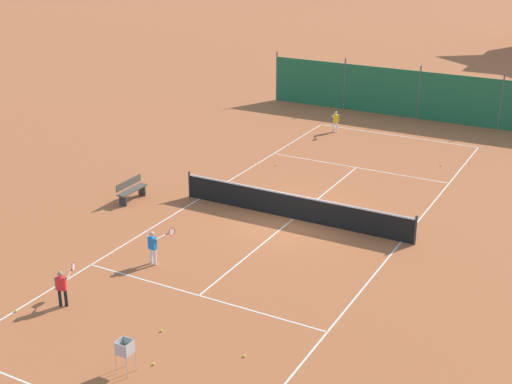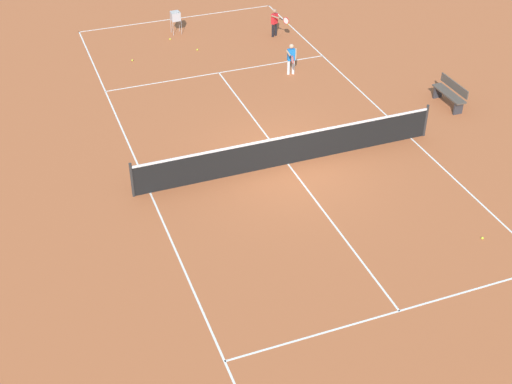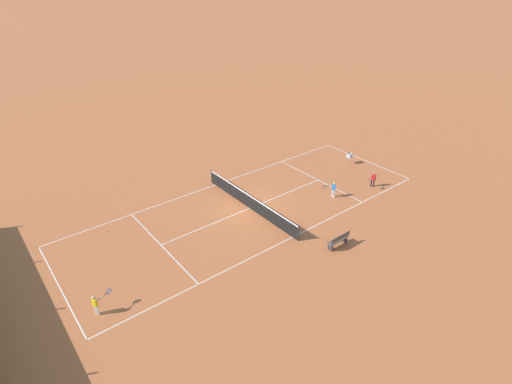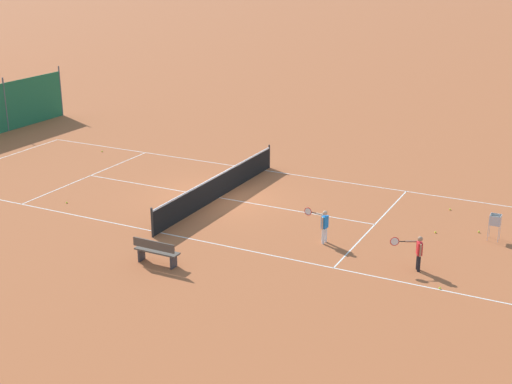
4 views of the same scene
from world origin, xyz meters
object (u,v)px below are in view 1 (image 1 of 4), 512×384
at_px(courtside_bench, 131,190).
at_px(player_near_baseline, 62,285).
at_px(tennis_ball_alley_left, 154,364).
at_px(tennis_ball_service_box, 276,165).
at_px(tennis_ball_mid_court, 244,356).
at_px(tennis_net, 294,206).
at_px(tennis_ball_far_corner, 16,311).
at_px(tennis_ball_near_corner, 441,166).
at_px(player_near_service, 154,245).
at_px(player_far_service, 335,120).
at_px(tennis_ball_by_net_right, 161,331).
at_px(ball_hopper, 125,349).

bearing_deg(courtside_bench, player_near_baseline, -66.08).
height_order(tennis_ball_alley_left, courtside_bench, courtside_bench).
bearing_deg(tennis_ball_service_box, courtside_bench, -116.25).
distance_m(tennis_ball_mid_court, courtside_bench, 11.49).
bearing_deg(tennis_net, tennis_ball_far_corner, -112.78).
xyz_separation_m(tennis_ball_mid_court, courtside_bench, (-9.04, 7.08, 0.42)).
bearing_deg(player_near_baseline, tennis_ball_near_corner, 69.58).
bearing_deg(tennis_ball_mid_court, player_near_service, 148.36).
height_order(player_near_baseline, tennis_ball_near_corner, player_near_baseline).
bearing_deg(player_far_service, tennis_ball_alley_left, -79.62).
height_order(player_near_service, tennis_ball_service_box, player_near_service).
bearing_deg(tennis_ball_far_corner, tennis_ball_by_net_right, 15.04).
bearing_deg(courtside_bench, player_near_service, -44.82).
height_order(player_near_service, player_near_baseline, player_near_service).
bearing_deg(tennis_net, courtside_bench, -167.64).
bearing_deg(tennis_ball_far_corner, tennis_ball_mid_court, 9.97).
bearing_deg(tennis_ball_by_net_right, tennis_ball_service_box, 104.21).
bearing_deg(tennis_net, player_near_baseline, -109.62).
height_order(tennis_net, tennis_ball_by_net_right, tennis_net).
distance_m(player_far_service, tennis_ball_by_net_right, 19.74).
bearing_deg(tennis_ball_far_corner, player_near_service, 68.51).
relative_size(tennis_ball_by_net_right, courtside_bench, 0.04).
bearing_deg(tennis_ball_service_box, tennis_ball_near_corner, 27.95).
distance_m(tennis_net, tennis_ball_far_corner, 10.48).
height_order(tennis_ball_far_corner, tennis_ball_near_corner, same).
bearing_deg(ball_hopper, courtside_bench, 127.10).
bearing_deg(player_far_service, tennis_ball_service_box, -92.86).
xyz_separation_m(tennis_ball_by_net_right, tennis_ball_alley_left, (0.71, -1.33, 0.00)).
relative_size(player_near_baseline, tennis_ball_mid_court, 16.91).
height_order(tennis_net, player_far_service, player_far_service).
bearing_deg(tennis_net, tennis_ball_service_box, 123.33).
distance_m(player_near_service, ball_hopper, 5.78).
height_order(player_far_service, tennis_ball_far_corner, player_far_service).
distance_m(tennis_ball_far_corner, tennis_ball_near_corner, 19.43).
bearing_deg(player_near_service, tennis_ball_near_corner, 67.75).
distance_m(tennis_ball_service_box, tennis_ball_alley_left, 15.33).
height_order(tennis_ball_mid_court, tennis_ball_alley_left, same).
height_order(player_near_baseline, ball_hopper, player_near_baseline).
xyz_separation_m(tennis_ball_service_box, ball_hopper, (3.70, -15.31, 0.62)).
xyz_separation_m(player_near_service, tennis_ball_by_net_right, (2.53, -3.17, -0.64)).
xyz_separation_m(player_far_service, tennis_ball_mid_court, (5.63, -19.44, -0.61)).
relative_size(player_near_service, tennis_ball_alley_left, 17.37).
relative_size(player_near_baseline, tennis_ball_service_box, 16.91).
bearing_deg(tennis_ball_by_net_right, courtside_bench, 132.41).
bearing_deg(tennis_ball_alley_left, player_near_baseline, 163.87).
relative_size(tennis_ball_near_corner, tennis_ball_alley_left, 1.00).
height_order(player_near_service, tennis_ball_far_corner, player_near_service).
bearing_deg(player_near_baseline, tennis_net, 70.38).
bearing_deg(player_far_service, tennis_net, -75.04).
height_order(player_near_baseline, tennis_ball_service_box, player_near_baseline).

